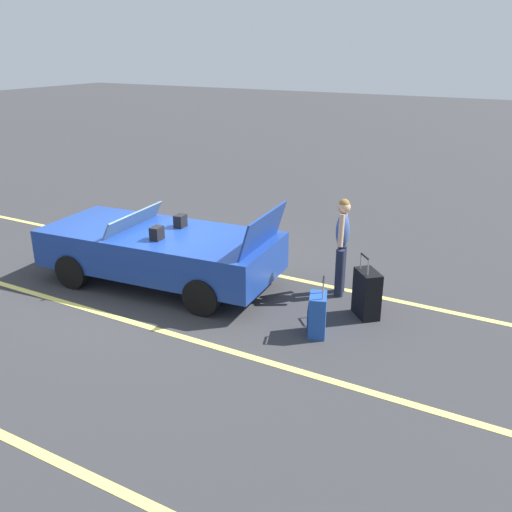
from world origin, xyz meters
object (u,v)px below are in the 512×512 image
convertible_car (151,249)px  traveler_person (342,242)px  suitcase_medium_bright (317,315)px  suitcase_large_black (367,294)px

convertible_car → traveler_person: traveler_person is taller
suitcase_medium_bright → traveler_person: size_ratio=0.54×
convertible_car → suitcase_medium_bright: bearing=167.8°
convertible_car → traveler_person: bearing=-166.1°
convertible_car → suitcase_medium_bright: 3.39m
convertible_car → traveler_person: 3.32m
suitcase_large_black → suitcase_medium_bright: suitcase_large_black is taller
suitcase_large_black → traveler_person: traveler_person is taller
traveler_person → suitcase_large_black: bearing=126.0°
convertible_car → suitcase_large_black: (-3.78, -0.51, -0.22)m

